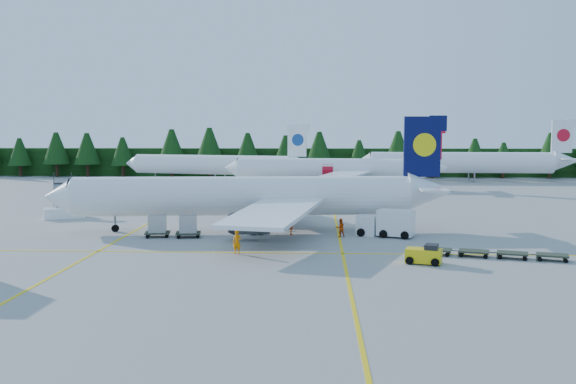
{
  "coord_description": "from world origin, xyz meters",
  "views": [
    {
      "loc": [
        3.92,
        -56.92,
        9.85
      ],
      "look_at": [
        0.92,
        9.16,
        3.5
      ],
      "focal_mm": 40.0,
      "sensor_mm": 36.0,
      "label": 1
    }
  ],
  "objects_px": {
    "airliner_navy": "(236,197)",
    "baggage_tug": "(425,255)",
    "airliner_red": "(325,169)",
    "service_truck": "(386,223)",
    "airstairs": "(64,210)"
  },
  "relations": [
    {
      "from": "airliner_red",
      "to": "service_truck",
      "type": "relative_size",
      "value": 6.66
    },
    {
      "from": "airliner_navy",
      "to": "service_truck",
      "type": "relative_size",
      "value": 6.96
    },
    {
      "from": "airliner_navy",
      "to": "service_truck",
      "type": "bearing_deg",
      "value": -15.96
    },
    {
      "from": "airliner_red",
      "to": "service_truck",
      "type": "xyz_separation_m",
      "value": [
        5.03,
        -49.96,
        -1.99
      ]
    },
    {
      "from": "airstairs",
      "to": "baggage_tug",
      "type": "relative_size",
      "value": 2.32
    },
    {
      "from": "service_truck",
      "to": "baggage_tug",
      "type": "distance_m",
      "value": 12.37
    },
    {
      "from": "airliner_navy",
      "to": "airliner_red",
      "type": "distance_m",
      "value": 48.19
    },
    {
      "from": "airliner_red",
      "to": "airstairs",
      "type": "bearing_deg",
      "value": -121.34
    },
    {
      "from": "airliner_navy",
      "to": "baggage_tug",
      "type": "xyz_separation_m",
      "value": [
        15.95,
        -14.93,
        -2.7
      ]
    },
    {
      "from": "airliner_navy",
      "to": "airstairs",
      "type": "relative_size",
      "value": 5.76
    },
    {
      "from": "airstairs",
      "to": "airliner_red",
      "type": "bearing_deg",
      "value": 27.32
    },
    {
      "from": "service_truck",
      "to": "baggage_tug",
      "type": "xyz_separation_m",
      "value": [
        1.59,
        -12.25,
        -0.57
      ]
    },
    {
      "from": "airliner_navy",
      "to": "baggage_tug",
      "type": "relative_size",
      "value": 13.38
    },
    {
      "from": "airstairs",
      "to": "service_truck",
      "type": "xyz_separation_m",
      "value": [
        35.1,
        -11.36,
        0.39
      ]
    },
    {
      "from": "airliner_navy",
      "to": "baggage_tug",
      "type": "bearing_deg",
      "value": -48.51
    }
  ]
}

